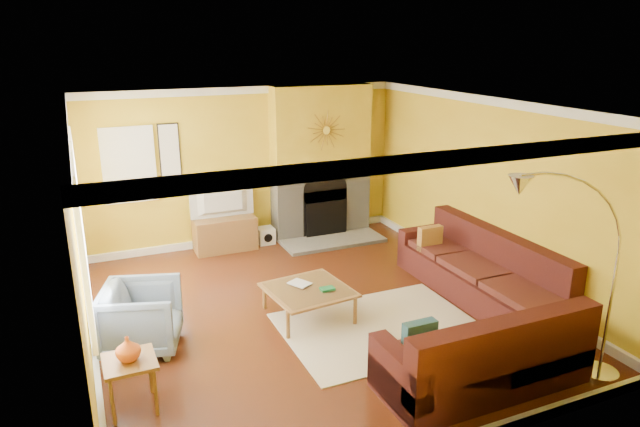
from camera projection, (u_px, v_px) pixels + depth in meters
name	position (u px, v px, depth m)	size (l,w,h in m)	color
floor	(312.00, 311.00, 7.61)	(5.50, 6.00, 0.02)	#602B14
ceiling	(311.00, 105.00, 6.80)	(5.50, 6.00, 0.02)	white
wall_back	(245.00, 166.00, 9.84)	(5.50, 0.02, 2.70)	gold
wall_front	(457.00, 316.00, 4.57)	(5.50, 0.02, 2.70)	gold
wall_left	(76.00, 244.00, 6.15)	(0.02, 6.00, 2.70)	gold
wall_right	(487.00, 191.00, 8.26)	(0.02, 6.00, 2.70)	gold
baseboard	(312.00, 306.00, 7.59)	(5.50, 6.00, 0.12)	white
crown_molding	(311.00, 111.00, 6.82)	(5.50, 6.00, 0.12)	white
window_left_near	(76.00, 200.00, 7.26)	(0.06, 1.22, 1.72)	white
window_left_far	(80.00, 249.00, 5.60)	(0.06, 1.22, 1.72)	white
window_back	(129.00, 165.00, 9.01)	(0.82, 0.06, 1.22)	white
wall_art	(170.00, 158.00, 9.25)	(0.34, 0.04, 1.14)	white
fireplace	(321.00, 162.00, 10.17)	(1.80, 0.40, 2.70)	gray
mantel	(326.00, 170.00, 9.99)	(1.92, 0.22, 0.08)	white
hearth	(333.00, 241.00, 10.08)	(1.80, 0.70, 0.06)	gray
sunburst	(326.00, 130.00, 9.79)	(0.70, 0.04, 0.70)	olive
rug	(381.00, 327.00, 7.14)	(2.40, 1.80, 0.02)	beige
sectional_sofa	(435.00, 289.00, 7.19)	(2.88, 3.61, 0.90)	#471916
coffee_table	(308.00, 302.00, 7.39)	(1.00, 1.00, 0.40)	white
media_console	(225.00, 234.00, 9.68)	(1.03, 0.47, 0.57)	olive
tv	(223.00, 200.00, 9.51)	(1.08, 0.14, 0.62)	black
subwoofer	(266.00, 235.00, 10.04)	(0.28, 0.28, 0.28)	white
armchair	(142.00, 317.00, 6.58)	(0.84, 0.86, 0.78)	slate
side_table	(132.00, 384.00, 5.52)	(0.49, 0.49, 0.54)	olive
vase	(128.00, 349.00, 5.41)	(0.24, 0.24, 0.25)	#D8591E
book	(295.00, 286.00, 7.36)	(0.21, 0.28, 0.03)	white
arc_lamp	(568.00, 286.00, 5.55)	(1.47, 0.36, 2.34)	silver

